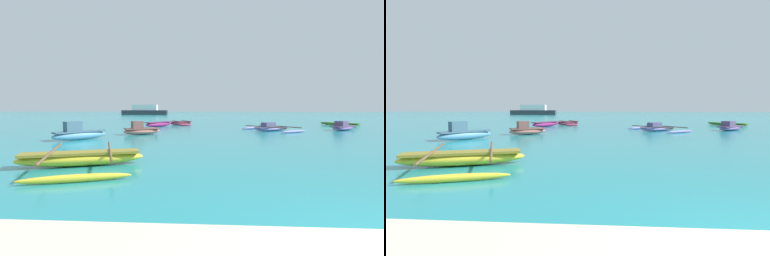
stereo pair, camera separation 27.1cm
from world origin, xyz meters
TOP-DOWN VIEW (x-y plane):
  - moored_boat_0 at (-7.93, 24.57)m, footprint 2.33×3.20m
  - moored_boat_1 at (-6.99, 5.76)m, footprint 4.11×5.20m
  - moored_boat_2 at (-6.14, 27.51)m, footprint 2.39×3.44m
  - moored_boat_3 at (1.71, 20.37)m, footprint 4.62×5.15m
  - moored_boat_4 at (7.52, 21.27)m, footprint 2.90×2.66m
  - moored_boat_5 at (-10.41, 13.03)m, footprint 2.42×2.88m
  - moored_boat_6 at (-7.70, 16.55)m, footprint 2.58×1.93m
  - moored_boat_7 at (9.92, 27.74)m, footprint 3.22×3.61m
  - distant_ferry at (-19.63, 70.22)m, footprint 11.23×2.47m

SIDE VIEW (x-z plane):
  - moored_boat_7 at x=9.92m, z-range 0.02..0.31m
  - moored_boat_2 at x=-6.14m, z-range -0.01..0.45m
  - moored_boat_3 at x=1.71m, z-range -0.11..0.55m
  - moored_boat_1 at x=-6.99m, z-range -0.02..0.48m
  - moored_boat_0 at x=-7.93m, z-range 0.03..0.50m
  - moored_boat_4 at x=7.52m, z-range -0.11..0.64m
  - moored_boat_6 at x=-7.70m, z-range -0.13..0.77m
  - moored_boat_5 at x=-10.41m, z-range -0.16..0.89m
  - distant_ferry at x=-19.63m, z-range -0.23..2.24m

